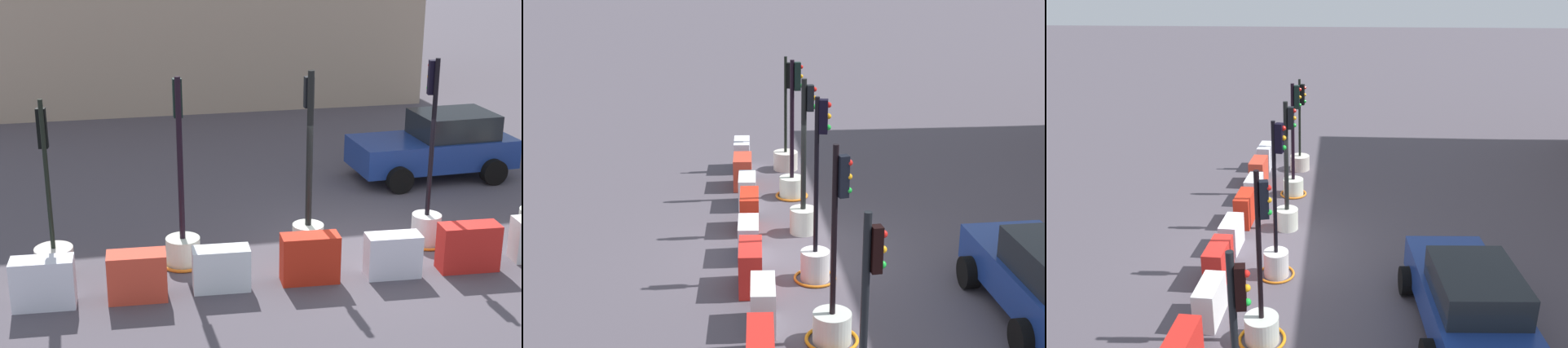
# 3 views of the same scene
# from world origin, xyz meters

# --- Properties ---
(ground_plane) EXTENTS (120.00, 120.00, 0.00)m
(ground_plane) POSITION_xyz_m (0.00, 0.00, 0.00)
(ground_plane) COLOR #4D4650
(traffic_light_0) EXTENTS (0.68, 0.68, 3.19)m
(traffic_light_0) POSITION_xyz_m (-5.81, 0.26, 0.51)
(traffic_light_0) COLOR beige
(traffic_light_0) RESTS_ON ground_plane
(traffic_light_1) EXTENTS (0.83, 0.83, 3.49)m
(traffic_light_1) POSITION_xyz_m (-3.52, 0.22, 0.60)
(traffic_light_1) COLOR silver
(traffic_light_1) RESTS_ON ground_plane
(traffic_light_2) EXTENTS (0.59, 0.59, 3.50)m
(traffic_light_2) POSITION_xyz_m (-1.16, 0.26, 0.75)
(traffic_light_2) COLOR silver
(traffic_light_2) RESTS_ON ground_plane
(traffic_light_3) EXTENTS (0.84, 0.84, 3.63)m
(traffic_light_3) POSITION_xyz_m (1.21, 0.24, 0.64)
(traffic_light_3) COLOR silver
(traffic_light_3) RESTS_ON ground_plane
(traffic_light_4) EXTENTS (0.91, 0.91, 3.41)m
(traffic_light_4) POSITION_xyz_m (3.55, 0.23, 0.53)
(traffic_light_4) COLOR beige
(traffic_light_4) RESTS_ON ground_plane
(construction_barrier_0) EXTENTS (1.03, 0.48, 0.85)m
(construction_barrier_0) POSITION_xyz_m (-5.92, -0.97, 0.42)
(construction_barrier_0) COLOR white
(construction_barrier_0) RESTS_ON ground_plane
(construction_barrier_1) EXTENTS (1.00, 0.52, 0.83)m
(construction_barrier_1) POSITION_xyz_m (-4.41, -1.00, 0.41)
(construction_barrier_1) COLOR #DD412C
(construction_barrier_1) RESTS_ON ground_plane
(construction_barrier_2) EXTENTS (0.99, 0.46, 0.76)m
(construction_barrier_2) POSITION_xyz_m (-2.99, -0.93, 0.38)
(construction_barrier_2) COLOR white
(construction_barrier_2) RESTS_ON ground_plane
(construction_barrier_3) EXTENTS (1.03, 0.47, 0.87)m
(construction_barrier_3) POSITION_xyz_m (-1.44, -0.94, 0.44)
(construction_barrier_3) COLOR red
(construction_barrier_3) RESTS_ON ground_plane
(construction_barrier_4) EXTENTS (0.99, 0.47, 0.79)m
(construction_barrier_4) POSITION_xyz_m (0.05, -1.02, 0.39)
(construction_barrier_4) COLOR white
(construction_barrier_4) RESTS_ON ground_plane
(construction_barrier_5) EXTENTS (1.10, 0.49, 0.87)m
(construction_barrier_5) POSITION_xyz_m (1.48, -1.04, 0.43)
(construction_barrier_5) COLOR red
(construction_barrier_5) RESTS_ON ground_plane
(construction_barrier_6) EXTENTS (1.01, 0.47, 0.82)m
(construction_barrier_6) POSITION_xyz_m (2.96, -0.89, 0.41)
(construction_barrier_6) COLOR silver
(construction_barrier_6) RESTS_ON ground_plane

